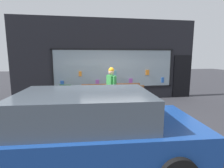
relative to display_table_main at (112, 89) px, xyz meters
name	(u,v)px	position (x,y,z in m)	size (l,w,h in m)	color
ground_plane	(117,116)	(0.00, -1.13, -0.73)	(40.00, 40.00, 0.00)	#2D2D33
shopfront_facade	(109,61)	(0.05, 1.26, 1.11)	(8.44, 0.29, 3.74)	black
display_table_main	(112,89)	(0.00, 0.00, 0.00)	(2.48, 0.69, 0.92)	brown
person_browsing	(111,86)	(-0.13, -0.56, 0.23)	(0.32, 0.64, 1.65)	black
small_dog	(100,106)	(-0.58, -0.76, -0.45)	(0.23, 0.56, 0.42)	black
sandwich_board_sign	(64,96)	(-1.91, 0.25, -0.27)	(0.70, 0.86, 0.90)	#193F19
parked_car	(85,127)	(-1.13, -3.69, 0.01)	(4.35, 2.17, 1.41)	navy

